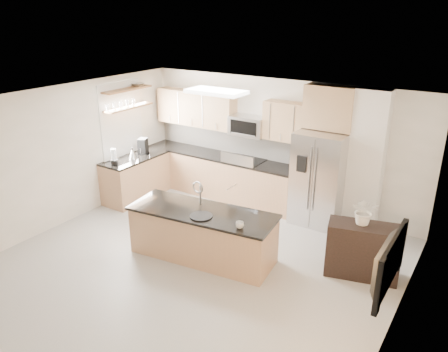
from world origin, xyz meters
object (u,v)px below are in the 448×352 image
Objects in this scene: cup at (240,225)px; flower_vase at (366,204)px; blender at (114,158)px; island at (203,234)px; credenza at (363,251)px; television at (380,261)px; platter at (201,216)px; kettle at (132,154)px; range at (244,181)px; coffee_maker at (143,146)px; bowl at (138,84)px; refrigerator at (320,179)px; microwave at (248,126)px.

flower_vase reaches higher than cup.
flower_vase is (1.50, 1.08, 0.29)m from cup.
blender reaches higher than cup.
credenza is at bearing 13.39° from island.
television reaches higher than flower_vase.
kettle reaches higher than platter.
cup is 0.19× the size of flower_vase.
flower_vase reaches higher than blender.
range is 2.31m from coffee_maker.
credenza is (2.92, -1.40, -0.05)m from range.
credenza is at bearing -7.10° from coffee_maker.
flower_vase reaches higher than coffee_maker.
island is 2.31× the size of television.
bowl is 6.36m from television.
bowl reaches higher than cup.
refrigerator reaches higher than platter.
cup is 1.87m from flower_vase.
cup is 2.29m from television.
microwave reaches higher than credenza.
platter is at bearing -169.56° from credenza.
island is at bearing -158.37° from flower_vase.
flower_vase reaches higher than kettle.
island is 7.51× the size of coffee_maker.
blender is 4.95m from flower_vase.
range is at bearing 105.27° from platter.
platter is at bearing 76.91° from television.
refrigerator is 4.06m from blender.
coffee_maker is (-3.46, 1.68, 0.20)m from cup.
credenza is 2.52m from platter.
microwave is 2.12× the size of platter.
bowl reaches higher than island.
microwave is 2.35m from coffee_maker.
refrigerator is 2.53m from island.
television is (2.14, -0.67, 0.47)m from cup.
blender is at bearing -141.77° from range.
flower_vase is at bearing 26.40° from platter.
microwave is at bearing 104.57° from platter.
range is at bearing 38.23° from blender.
kettle is 4.90m from flower_vase.
blender is at bearing -80.06° from bowl.
kettle reaches higher than range.
coffee_maker is at bearing -42.17° from bowl.
range is at bearing 178.40° from refrigerator.
platter is (-2.25, -1.06, 0.41)m from credenza.
kettle is at bearing 162.55° from credenza.
microwave is at bearing 152.47° from flower_vase.
microwave reaches higher than kettle.
cup is at bearing -20.63° from kettle.
coffee_maker is 1.00× the size of bowl.
range is 1.06× the size of television.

